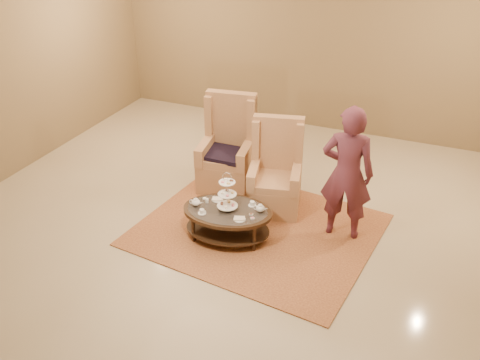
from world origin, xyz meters
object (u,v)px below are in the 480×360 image
at_px(armchair_left, 228,155).
at_px(person, 347,174).
at_px(tea_table, 227,215).
at_px(armchair_right, 275,179).

xyz_separation_m(armchair_left, person, (1.97, -0.68, 0.44)).
distance_m(armchair_left, person, 2.13).
relative_size(tea_table, armchair_left, 0.90).
xyz_separation_m(tea_table, armchair_right, (0.30, 1.00, 0.09)).
bearing_deg(armchair_left, armchair_right, -30.08).
xyz_separation_m(armchair_left, armchair_right, (0.90, -0.35, -0.04)).
height_order(tea_table, armchair_left, armchair_left).
height_order(armchair_left, armchair_right, armchair_left).
bearing_deg(tea_table, person, 17.71).
distance_m(tea_table, armchair_left, 1.49).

